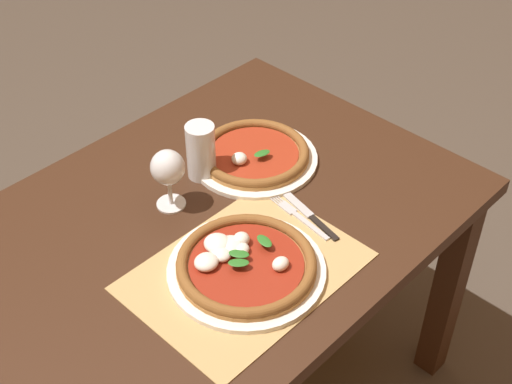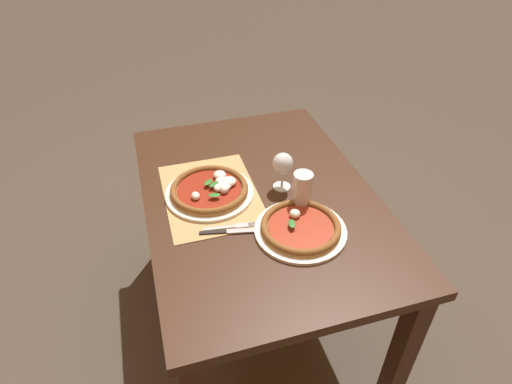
% 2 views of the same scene
% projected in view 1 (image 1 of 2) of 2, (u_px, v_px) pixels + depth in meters
% --- Properties ---
extents(dining_table, '(1.24, 0.87, 0.74)m').
position_uv_depth(dining_table, '(208.00, 253.00, 1.72)').
color(dining_table, '#382114').
rests_on(dining_table, ground).
extents(paper_placemat, '(0.48, 0.35, 0.00)m').
position_uv_depth(paper_placemat, '(245.00, 271.00, 1.52)').
color(paper_placemat, tan).
rests_on(paper_placemat, dining_table).
extents(pizza_near, '(0.34, 0.34, 0.05)m').
position_uv_depth(pizza_near, '(245.00, 264.00, 1.51)').
color(pizza_near, silver).
rests_on(pizza_near, paper_placemat).
extents(pizza_far, '(0.32, 0.32, 0.05)m').
position_uv_depth(pizza_far, '(254.00, 155.00, 1.81)').
color(pizza_far, silver).
rests_on(pizza_far, dining_table).
extents(wine_glass, '(0.08, 0.08, 0.16)m').
position_uv_depth(wine_glass, '(168.00, 170.00, 1.62)').
color(wine_glass, silver).
rests_on(wine_glass, dining_table).
extents(pint_glass, '(0.07, 0.07, 0.15)m').
position_uv_depth(pint_glass, '(201.00, 152.00, 1.73)').
color(pint_glass, silver).
rests_on(pint_glass, dining_table).
extents(fork, '(0.04, 0.20, 0.00)m').
position_uv_depth(fork, '(298.00, 216.00, 1.65)').
color(fork, '#B7B7BC').
rests_on(fork, paper_placemat).
extents(knife, '(0.06, 0.21, 0.01)m').
position_uv_depth(knife, '(308.00, 213.00, 1.66)').
color(knife, black).
rests_on(knife, paper_placemat).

